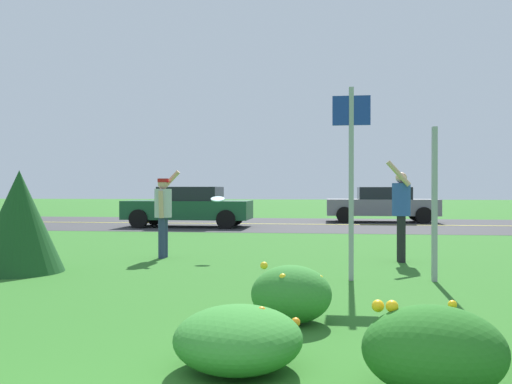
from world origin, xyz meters
name	(u,v)px	position (x,y,z in m)	size (l,w,h in m)	color
ground_plane	(291,255)	(0.00, 9.65, 0.00)	(120.00, 120.00, 0.00)	#2D6B23
highway_strip	(306,224)	(0.00, 19.29, 0.00)	(120.00, 8.48, 0.01)	#38383A
highway_center_stripe	(306,224)	(0.00, 19.29, 0.01)	(120.00, 0.16, 0.00)	yellow
daylily_clump_mid_right	(434,350)	(1.41, 2.20, 0.30)	(0.95, 0.78, 0.61)	#23661E
daylily_clump_near_camera	(238,338)	(0.04, 2.51, 0.24)	(0.98, 1.03, 0.48)	#337F2D
daylily_clump_front_left	(291,294)	(0.36, 3.98, 0.30)	(0.83, 0.77, 0.65)	#337F2D
sign_post_near_path	(351,164)	(1.09, 6.63, 1.74)	(0.56, 0.10, 2.89)	#93969B
sign_post_by_roadside	(434,204)	(2.31, 6.71, 1.15)	(0.07, 0.10, 2.29)	#93969B
evergreen_shrub_side	(19,221)	(-4.29, 6.74, 0.84)	(1.43, 1.43, 1.68)	#19471E
person_thrower_red_cap_gray_shirt	(163,209)	(-2.50, 8.84, 0.97)	(0.46, 0.49, 1.75)	#B2B2B7
person_catcher_blue_shirt	(401,208)	(2.12, 8.82, 1.02)	(0.47, 0.49, 1.90)	#2D4C9E
frisbee_pale_blue	(218,199)	(-1.42, 8.98, 1.17)	(0.28, 0.27, 0.12)	#ADD6E5
car_gray_center_left	(382,204)	(3.07, 21.20, 0.74)	(4.50, 2.00, 1.45)	slate
car_dark_green_center_right	(189,206)	(-4.17, 17.38, 0.74)	(4.50, 2.00, 1.45)	#194C2D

